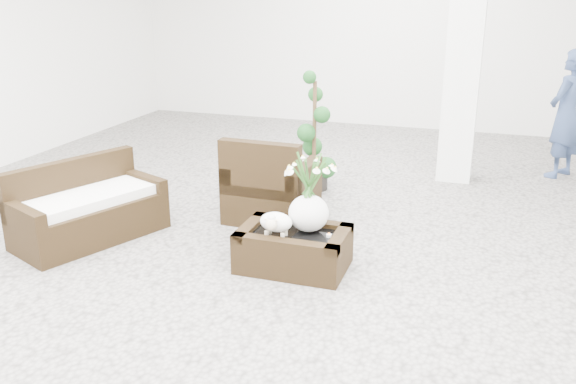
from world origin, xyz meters
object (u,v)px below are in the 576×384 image
(coffee_table, at_px, (294,250))
(armchair, at_px, (272,177))
(loveseat, at_px, (88,202))
(topiary, at_px, (314,132))

(coffee_table, xyz_separation_m, armchair, (-0.58, 1.07, 0.28))
(armchair, bearing_deg, coffee_table, 119.78)
(coffee_table, height_order, loveseat, loveseat)
(loveseat, bearing_deg, coffee_table, -66.94)
(armchair, bearing_deg, loveseat, 38.51)
(coffee_table, height_order, armchair, armchair)
(armchair, height_order, topiary, topiary)
(coffee_table, xyz_separation_m, topiary, (-0.43, 2.10, 0.52))
(coffee_table, bearing_deg, topiary, 101.68)
(topiary, bearing_deg, armchair, -97.92)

